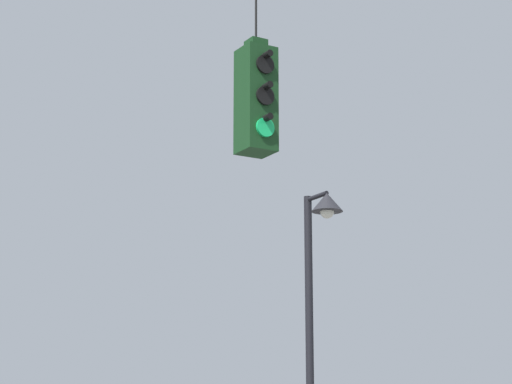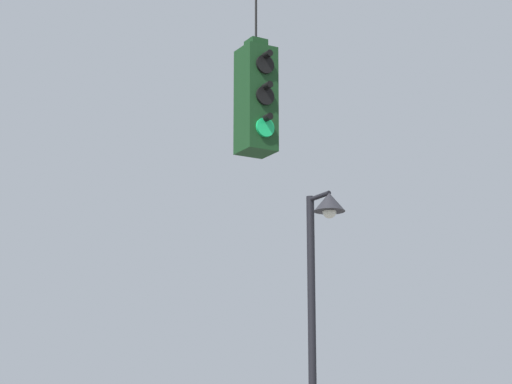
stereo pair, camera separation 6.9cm
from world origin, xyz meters
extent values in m
cube|color=#143819|center=(-3.07, -0.28, 5.25)|extent=(0.34, 0.34, 1.12)
cube|color=#143819|center=(-3.07, -0.28, 5.86)|extent=(0.19, 0.19, 0.10)
cylinder|color=black|center=(-3.07, -0.47, 5.59)|extent=(0.20, 0.03, 0.20)
cylinder|color=black|center=(-3.07, -0.51, 5.68)|extent=(0.07, 0.12, 0.07)
cylinder|color=black|center=(-3.07, -0.47, 5.25)|extent=(0.20, 0.03, 0.20)
cylinder|color=black|center=(-3.07, -0.51, 5.34)|extent=(0.07, 0.12, 0.07)
cylinder|color=#19C666|center=(-3.07, -0.47, 4.92)|extent=(0.20, 0.03, 0.20)
cylinder|color=black|center=(-3.07, -0.51, 5.01)|extent=(0.07, 0.12, 0.07)
cylinder|color=black|center=(0.27, 3.84, 2.74)|extent=(0.12, 0.12, 5.47)
cylinder|color=black|center=(0.27, 3.58, 5.42)|extent=(0.07, 0.52, 0.07)
cone|color=#232328|center=(0.27, 3.32, 5.28)|extent=(0.47, 0.47, 0.28)
sphere|color=silver|center=(0.27, 3.32, 5.14)|extent=(0.21, 0.21, 0.21)
camera|label=1|loc=(-7.99, -8.69, 1.94)|focal=70.00mm
camera|label=2|loc=(-7.93, -8.72, 1.94)|focal=70.00mm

